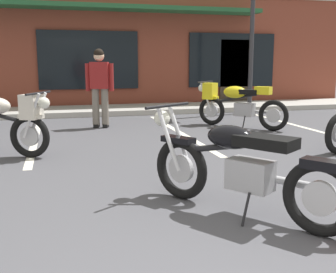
% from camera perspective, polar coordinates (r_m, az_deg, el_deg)
% --- Properties ---
extents(ground_plane, '(80.00, 80.00, 0.00)m').
position_cam_1_polar(ground_plane, '(5.06, -3.39, -5.90)').
color(ground_plane, '#47474C').
extents(sidewalk_kerb, '(22.00, 1.80, 0.14)m').
position_cam_1_polar(sidewalk_kerb, '(11.68, -10.20, 3.54)').
color(sidewalk_kerb, '#A8A59E').
rests_on(sidewalk_kerb, ground_plane).
extents(brick_storefront_building, '(17.11, 7.07, 3.72)m').
position_cam_1_polar(brick_storefront_building, '(15.73, -11.75, 11.73)').
color(brick_storefront_building, brown).
rests_on(brick_storefront_building, ground_plane).
extents(painted_stall_lines, '(14.03, 4.80, 0.01)m').
position_cam_1_polar(painted_stall_lines, '(8.14, -7.97, 0.25)').
color(painted_stall_lines, silver).
rests_on(painted_stall_lines, ground_plane).
extents(motorcycle_foreground_classic, '(1.42, 1.83, 0.98)m').
position_cam_1_polar(motorcycle_foreground_classic, '(3.86, 9.96, -4.04)').
color(motorcycle_foreground_classic, black).
rests_on(motorcycle_foreground_classic, ground_plane).
extents(motorcycle_silver_naked, '(1.54, 1.75, 0.98)m').
position_cam_1_polar(motorcycle_silver_naked, '(9.05, 9.41, 4.57)').
color(motorcycle_silver_naked, black).
rests_on(motorcycle_silver_naked, ground_plane).
extents(person_in_shorts_foreground, '(0.60, 0.36, 1.68)m').
position_cam_1_polar(person_in_shorts_foreground, '(8.96, -9.39, 7.23)').
color(person_in_shorts_foreground, black).
rests_on(person_in_shorts_foreground, ground_plane).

